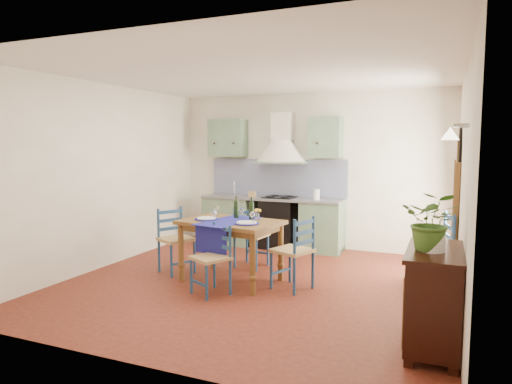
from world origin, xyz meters
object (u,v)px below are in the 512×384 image
chair_near (213,258)px  potted_plant (432,221)px  sideboard (434,295)px  dining_table (231,228)px

chair_near → potted_plant: (2.57, -0.68, 0.75)m
sideboard → potted_plant: 0.70m
sideboard → potted_plant: size_ratio=1.96×
chair_near → potted_plant: size_ratio=1.64×
dining_table → potted_plant: potted_plant is taller
dining_table → potted_plant: (2.60, -1.27, 0.46)m
sideboard → chair_near: bearing=167.0°
dining_table → sideboard: dining_table is taller
chair_near → potted_plant: bearing=-14.9°
chair_near → sideboard: sideboard is taller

